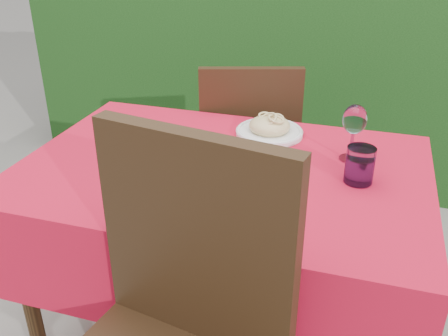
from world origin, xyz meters
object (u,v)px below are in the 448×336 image
(water_glass, at_px, (360,167))
(wine_glass, at_px, (354,122))
(chair_far, at_px, (248,148))
(pasta_plate, at_px, (269,128))
(fork, at_px, (114,166))
(pizza_plate, at_px, (234,182))

(water_glass, height_order, wine_glass, wine_glass)
(water_glass, relative_size, wine_glass, 0.59)
(chair_far, height_order, pasta_plate, chair_far)
(pasta_plate, xyz_separation_m, wine_glass, (0.29, -0.12, 0.11))
(water_glass, relative_size, fork, 0.65)
(pizza_plate, distance_m, wine_glass, 0.44)
(fork, bearing_deg, chair_far, 77.61)
(pizza_plate, relative_size, water_glass, 3.51)
(chair_far, height_order, pizza_plate, chair_far)
(fork, bearing_deg, pizza_plate, 1.44)
(pasta_plate, relative_size, wine_glass, 1.28)
(chair_far, height_order, fork, chair_far)
(fork, bearing_deg, wine_glass, 27.58)
(fork, bearing_deg, water_glass, 16.10)
(water_glass, bearing_deg, fork, -170.24)
(chair_far, xyz_separation_m, water_glass, (0.48, -0.60, 0.27))
(chair_far, distance_m, pasta_plate, 0.44)
(wine_glass, bearing_deg, pasta_plate, 157.52)
(pizza_plate, height_order, fork, pizza_plate)
(chair_far, bearing_deg, wine_glass, 117.34)
(chair_far, relative_size, wine_glass, 4.94)
(water_glass, height_order, fork, water_glass)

